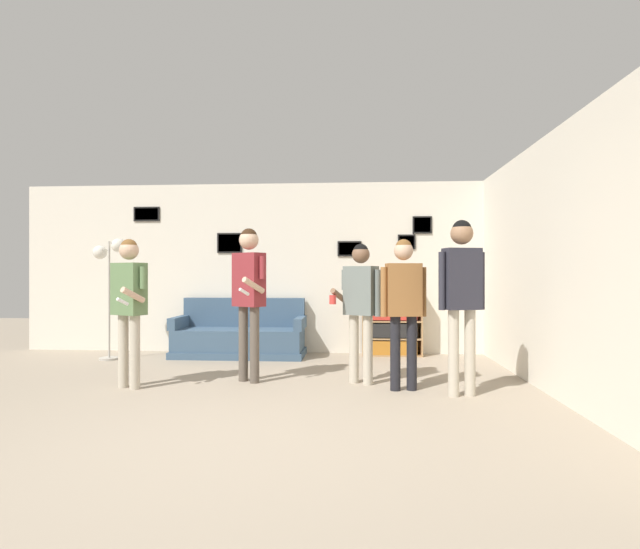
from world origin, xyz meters
The scene contains 11 objects.
ground_plane centered at (0.00, 0.00, 0.00)m, with size 20.00×20.00×0.00m, color gray.
wall_back centered at (0.00, 4.35, 1.35)m, with size 8.58×0.08×2.70m.
wall_right centered at (3.12, 2.16, 1.35)m, with size 0.06×6.73×2.70m.
couch centered at (-0.65, 3.94, 0.29)m, with size 1.98×0.80×0.87m.
bookshelf centered at (1.66, 4.14, 0.52)m, with size 0.91×0.30×1.05m.
floor_lamp centered at (-2.49, 3.48, 1.38)m, with size 0.48×0.28×1.77m.
person_player_foreground_left centered at (-1.37, 1.71, 1.00)m, with size 0.46×0.57×1.63m.
person_player_foreground_center centered at (-0.13, 2.12, 1.11)m, with size 0.43×0.61×1.78m.
person_watcher_holding_cup centered at (1.16, 2.11, 0.97)m, with size 0.58×0.35×1.59m.
person_spectator_near_bookshelf centered at (1.62, 1.82, 0.99)m, with size 0.49×0.26×1.62m.
person_spectator_far_right centered at (2.19, 1.61, 1.12)m, with size 0.49×0.28×1.80m.
Camera 1 is at (1.10, -3.57, 1.24)m, focal length 28.00 mm.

